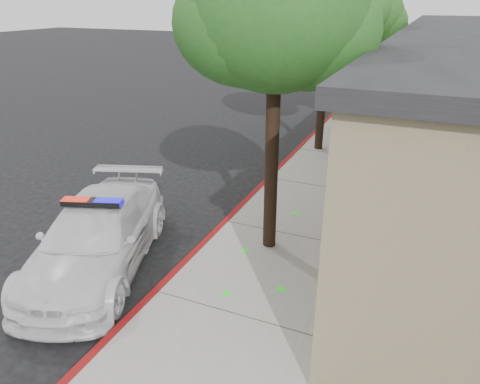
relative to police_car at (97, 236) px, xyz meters
name	(u,v)px	position (x,y,z in m)	size (l,w,h in m)	color
ground	(153,297)	(1.55, -0.45, -0.69)	(120.00, 120.00, 0.00)	black
sidewalk	(287,236)	(3.15, 2.55, -0.62)	(3.20, 60.00, 0.15)	gray
red_curb	(226,223)	(1.61, 2.55, -0.61)	(0.14, 60.00, 0.16)	maroon
police_car	(97,236)	(0.00, 0.00, 0.00)	(3.37, 5.11, 1.50)	silver
street_tree_near	(276,19)	(2.94, 1.93, 4.00)	(3.57, 3.33, 6.09)	black
street_tree_far	(364,18)	(2.83, 12.22, 3.61)	(3.11, 2.92, 5.52)	black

